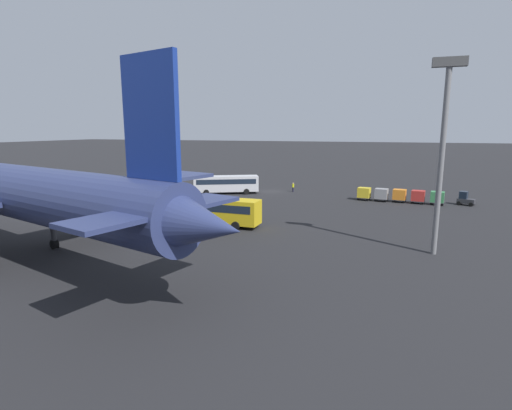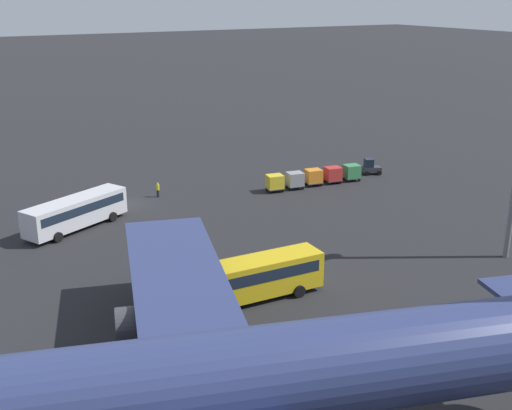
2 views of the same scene
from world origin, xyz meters
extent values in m
plane|color=#232326|center=(0.00, 0.00, 0.00)|extent=(600.00, 600.00, 0.00)
cylinder|color=navy|center=(12.63, 43.82, 6.07)|extent=(45.23, 17.18, 4.67)
cone|color=navy|center=(-10.68, 50.55, 6.07)|extent=(7.00, 5.72, 4.20)
cube|color=navy|center=(6.87, 32.11, 5.49)|extent=(11.55, 21.86, 0.44)
cube|color=navy|center=(-7.14, 49.53, 12.15)|extent=(4.49, 1.61, 7.47)
cube|color=navy|center=(-7.58, 49.66, 6.54)|extent=(6.45, 12.56, 0.28)
cylinder|color=#38383D|center=(9.06, 34.76, 3.98)|extent=(5.98, 3.99, 2.57)
cylinder|color=#38383D|center=(9.59, 41.54, 1.87)|extent=(0.50, 0.50, 3.74)
cylinder|color=black|center=(9.59, 41.54, 0.45)|extent=(1.00, 0.73, 0.90)
cube|color=silver|center=(6.89, 5.11, 1.82)|extent=(11.49, 7.54, 2.74)
cube|color=#192333|center=(6.89, 5.11, 2.30)|extent=(10.69, 7.17, 0.88)
cylinder|color=black|center=(9.44, 7.97, 0.50)|extent=(1.03, 0.71, 1.00)
cylinder|color=black|center=(10.70, 5.42, 0.50)|extent=(1.03, 0.71, 1.00)
cylinder|color=black|center=(3.07, 4.81, 0.50)|extent=(1.03, 0.71, 1.00)
cylinder|color=black|center=(4.33, 2.26, 0.50)|extent=(1.03, 0.71, 1.00)
cube|color=gold|center=(-0.74, 27.67, 1.88)|extent=(12.12, 2.95, 2.86)
cube|color=#192333|center=(-0.74, 27.67, 2.38)|extent=(11.16, 2.97, 0.91)
cylinder|color=black|center=(3.03, 28.95, 0.50)|extent=(1.01, 0.33, 1.00)
cylinder|color=black|center=(2.96, 26.19, 0.50)|extent=(1.01, 0.33, 1.00)
cylinder|color=black|center=(-4.44, 29.15, 0.50)|extent=(1.01, 0.33, 1.00)
cylinder|color=black|center=(-4.51, 26.39, 0.50)|extent=(1.01, 0.33, 1.00)
cube|color=#333338|center=(-32.19, 3.68, 0.65)|extent=(2.71, 2.07, 0.70)
cube|color=#192333|center=(-31.80, 3.53, 1.55)|extent=(1.43, 1.48, 1.10)
cylinder|color=black|center=(-31.16, 4.03, 0.30)|extent=(0.64, 0.42, 0.60)
cylinder|color=black|center=(-31.66, 2.72, 0.30)|extent=(0.64, 0.42, 0.60)
cylinder|color=black|center=(-32.73, 4.63, 0.30)|extent=(0.64, 0.42, 0.60)
cylinder|color=black|center=(-33.23, 3.32, 0.30)|extent=(0.64, 0.42, 0.60)
cylinder|color=#1E1E2D|center=(-4.08, -0.76, 0.42)|extent=(0.32, 0.32, 0.85)
cylinder|color=yellow|center=(-4.08, -0.76, 1.18)|extent=(0.38, 0.38, 0.65)
sphere|color=tan|center=(-4.08, -0.76, 1.62)|extent=(0.24, 0.24, 0.24)
cube|color=#38383D|center=(-28.01, 4.87, 0.41)|extent=(2.23, 1.97, 0.10)
cube|color=#38844C|center=(-28.01, 4.87, 1.26)|extent=(2.13, 1.88, 1.60)
cylinder|color=black|center=(-27.16, 5.38, 0.18)|extent=(0.37, 0.17, 0.36)
cylinder|color=black|center=(-27.36, 4.12, 0.18)|extent=(0.37, 0.17, 0.36)
cylinder|color=black|center=(-28.66, 5.62, 0.18)|extent=(0.37, 0.17, 0.36)
cylinder|color=black|center=(-28.86, 4.36, 0.18)|extent=(0.37, 0.17, 0.36)
cube|color=#38383D|center=(-25.28, 4.60, 0.41)|extent=(2.23, 1.97, 0.10)
cube|color=#B72D28|center=(-25.28, 4.60, 1.26)|extent=(2.13, 1.88, 1.60)
cylinder|color=black|center=(-24.43, 5.11, 0.18)|extent=(0.37, 0.17, 0.36)
cylinder|color=black|center=(-24.63, 3.85, 0.18)|extent=(0.37, 0.17, 0.36)
cylinder|color=black|center=(-25.93, 5.35, 0.18)|extent=(0.37, 0.17, 0.36)
cylinder|color=black|center=(-26.13, 4.08, 0.18)|extent=(0.37, 0.17, 0.36)
cube|color=#38383D|center=(-22.55, 4.30, 0.41)|extent=(2.23, 1.97, 0.10)
cube|color=orange|center=(-22.55, 4.30, 1.26)|extent=(2.13, 1.88, 1.60)
cylinder|color=black|center=(-21.70, 4.81, 0.18)|extent=(0.37, 0.17, 0.36)
cylinder|color=black|center=(-21.90, 3.55, 0.18)|extent=(0.37, 0.17, 0.36)
cylinder|color=black|center=(-23.20, 5.05, 0.18)|extent=(0.37, 0.17, 0.36)
cylinder|color=black|center=(-23.40, 3.78, 0.18)|extent=(0.37, 0.17, 0.36)
cube|color=#38383D|center=(-19.83, 4.34, 0.41)|extent=(2.23, 1.97, 0.10)
cube|color=gray|center=(-19.83, 4.34, 1.26)|extent=(2.13, 1.88, 1.60)
cylinder|color=black|center=(-18.97, 4.85, 0.18)|extent=(0.37, 0.17, 0.36)
cylinder|color=black|center=(-19.18, 3.58, 0.18)|extent=(0.37, 0.17, 0.36)
cylinder|color=black|center=(-20.48, 5.09, 0.18)|extent=(0.37, 0.17, 0.36)
cylinder|color=black|center=(-20.68, 3.82, 0.18)|extent=(0.37, 0.17, 0.36)
cube|color=#38383D|center=(-17.10, 4.11, 0.41)|extent=(2.23, 1.97, 0.10)
cube|color=gold|center=(-17.10, 4.11, 1.26)|extent=(2.13, 1.88, 1.60)
cylinder|color=black|center=(-16.25, 4.63, 0.18)|extent=(0.37, 0.17, 0.36)
cylinder|color=black|center=(-16.45, 3.36, 0.18)|extent=(0.37, 0.17, 0.36)
cylinder|color=black|center=(-17.75, 4.86, 0.18)|extent=(0.37, 0.17, 0.36)
cylinder|color=black|center=(-17.95, 3.60, 0.18)|extent=(0.37, 0.17, 0.36)
cylinder|color=slate|center=(-25.23, 31.48, 8.35)|extent=(0.50, 0.50, 16.70)
cube|color=#4C4C4C|center=(-25.23, 31.48, 17.10)|extent=(2.80, 0.70, 0.80)
camera|label=1|loc=(-20.98, 70.64, 11.48)|focal=28.00mm
camera|label=2|loc=(20.84, 67.32, 22.99)|focal=45.00mm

